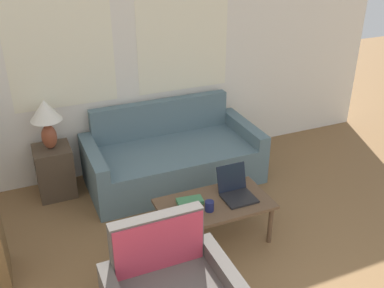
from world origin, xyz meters
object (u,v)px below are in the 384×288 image
object	(u,v)px
coffee_table	(215,207)
laptop	(236,190)
table_lamp	(46,116)
snack_bowl	(188,216)
cup_navy	(209,206)
couch	(172,158)
book_red	(190,201)

from	to	relation	value
coffee_table	laptop	world-z (taller)	laptop
table_lamp	snack_bowl	xyz separation A→B (m)	(0.92, -1.53, -0.48)
cup_navy	couch	bearing A→B (deg)	84.02
snack_bowl	book_red	world-z (taller)	snack_bowl
laptop	snack_bowl	xyz separation A→B (m)	(-0.55, -0.15, -0.03)
laptop	snack_bowl	size ratio (longest dim) A/B	1.80
laptop	cup_navy	distance (m)	0.35
table_lamp	laptop	world-z (taller)	table_lamp
book_red	coffee_table	bearing A→B (deg)	-22.25
coffee_table	snack_bowl	size ratio (longest dim) A/B	5.65
couch	laptop	bearing A→B (deg)	-80.98
table_lamp	snack_bowl	size ratio (longest dim) A/B	2.98
book_red	table_lamp	bearing A→B (deg)	128.07
laptop	book_red	size ratio (longest dim) A/B	1.32
laptop	snack_bowl	bearing A→B (deg)	-165.10
couch	laptop	size ratio (longest dim) A/B	5.91
coffee_table	table_lamp	bearing A→B (deg)	131.50
coffee_table	couch	bearing A→B (deg)	88.09
table_lamp	book_red	xyz separation A→B (m)	(1.03, -1.32, -0.49)
couch	coffee_table	world-z (taller)	couch
table_lamp	snack_bowl	bearing A→B (deg)	-58.83
couch	snack_bowl	xyz separation A→B (m)	(-0.36, -1.34, 0.19)
snack_bowl	coffee_table	bearing A→B (deg)	21.07
cup_navy	table_lamp	bearing A→B (deg)	127.48
table_lamp	laptop	xyz separation A→B (m)	(1.47, -1.38, -0.45)
coffee_table	snack_bowl	bearing A→B (deg)	-158.93
table_lamp	book_red	world-z (taller)	table_lamp
coffee_table	cup_navy	xyz separation A→B (m)	(-0.10, -0.09, 0.09)
couch	table_lamp	size ratio (longest dim) A/B	3.58
couch	cup_navy	distance (m)	1.33
coffee_table	book_red	bearing A→B (deg)	157.75
table_lamp	cup_navy	bearing A→B (deg)	-52.52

